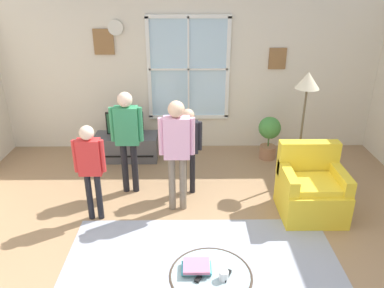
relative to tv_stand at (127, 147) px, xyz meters
The scene contains 17 objects.
ground_plane 2.80m from the tv_stand, 68.02° to the right, with size 6.82×6.76×0.02m, color #9E7A56.
back_wall 1.66m from the tv_stand, 27.75° to the left, with size 6.22×0.17×2.74m.
area_rug 3.11m from the tv_stand, 68.18° to the right, with size 2.90×2.23×0.01m, color #999EAD.
tv_stand is the anchor object (origin of this frame).
television 0.41m from the tv_stand, 90.00° to the right, with size 0.59×0.08×0.39m.
armchair 3.01m from the tv_stand, 32.15° to the right, with size 0.76×0.74×0.87m.
coffee_table 3.42m from the tv_stand, 69.44° to the right, with size 0.71×0.71×0.46m.
book_stack 3.33m from the tv_stand, 71.09° to the right, with size 0.25×0.19×0.07m.
cup 3.51m from the tv_stand, 68.16° to the right, with size 0.08×0.08×0.08m, color white.
remote_near_books 3.41m from the tv_stand, 71.08° to the right, with size 0.04×0.14×0.02m, color black.
remote_near_cup 3.49m from the tv_stand, 67.55° to the right, with size 0.04×0.14×0.02m, color black.
person_black_shirt 1.59m from the tv_stand, 47.27° to the right, with size 0.37×0.17×1.22m.
person_red_shirt 1.80m from the tv_stand, 94.54° to the right, with size 0.37×0.17×1.23m.
person_green_shirt 1.27m from the tv_stand, 78.74° to the right, with size 0.43×0.20×1.43m.
person_pink_shirt 1.87m from the tv_stand, 59.71° to the right, with size 0.44×0.20×1.46m.
potted_plant_by_window 2.34m from the tv_stand, ahead, with size 0.36×0.36×0.72m.
floor_lamp 2.95m from the tv_stand, 17.44° to the right, with size 0.32×0.32×1.63m.
Camera 1 is at (-0.04, -3.05, 2.74)m, focal length 35.09 mm.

